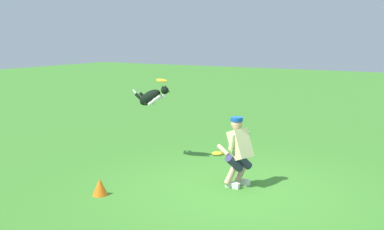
{
  "coord_description": "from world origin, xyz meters",
  "views": [
    {
      "loc": [
        -3.11,
        6.91,
        2.73
      ],
      "look_at": [
        1.25,
        -0.53,
        1.19
      ],
      "focal_mm": 40.81,
      "sensor_mm": 36.0,
      "label": 1
    }
  ],
  "objects_px": {
    "frisbee_flying": "(162,80)",
    "dog": "(152,97)",
    "training_cone": "(100,187)",
    "person": "(239,150)",
    "frisbee_held": "(218,153)"
  },
  "relations": [
    {
      "from": "frisbee_flying",
      "to": "training_cone",
      "type": "xyz_separation_m",
      "value": [
        -0.26,
        2.32,
        -1.66
      ]
    },
    {
      "from": "dog",
      "to": "training_cone",
      "type": "relative_size",
      "value": 3.33
    },
    {
      "from": "dog",
      "to": "person",
      "type": "bearing_deg",
      "value": -16.07
    },
    {
      "from": "person",
      "to": "training_cone",
      "type": "bearing_deg",
      "value": 60.71
    },
    {
      "from": "training_cone",
      "to": "frisbee_held",
      "type": "bearing_deg",
      "value": -135.15
    },
    {
      "from": "person",
      "to": "frisbee_held",
      "type": "distance_m",
      "value": 0.4
    },
    {
      "from": "frisbee_held",
      "to": "person",
      "type": "bearing_deg",
      "value": -161.41
    },
    {
      "from": "person",
      "to": "training_cone",
      "type": "distance_m",
      "value": 2.57
    },
    {
      "from": "person",
      "to": "frisbee_flying",
      "type": "bearing_deg",
      "value": 2.37
    },
    {
      "from": "frisbee_flying",
      "to": "dog",
      "type": "bearing_deg",
      "value": 0.32
    },
    {
      "from": "person",
      "to": "frisbee_held",
      "type": "xyz_separation_m",
      "value": [
        0.37,
        0.12,
        -0.09
      ]
    },
    {
      "from": "dog",
      "to": "training_cone",
      "type": "height_order",
      "value": "dog"
    },
    {
      "from": "dog",
      "to": "frisbee_held",
      "type": "bearing_deg",
      "value": -21.71
    },
    {
      "from": "person",
      "to": "frisbee_held",
      "type": "relative_size",
      "value": 5.82
    },
    {
      "from": "person",
      "to": "frisbee_flying",
      "type": "distance_m",
      "value": 2.52
    }
  ]
}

